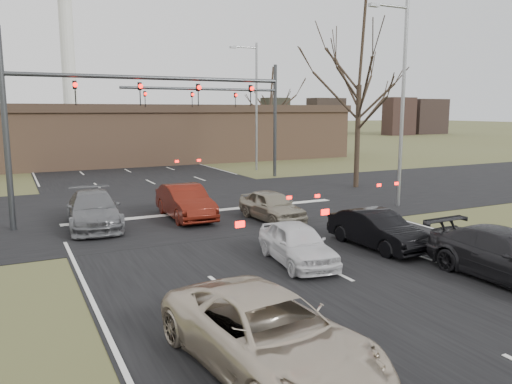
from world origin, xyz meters
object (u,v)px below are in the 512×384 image
building (132,133)px  car_silver_ahead (272,206)px  mast_arm_far (240,107)px  car_silver_suv (268,333)px  car_white_sedan (297,243)px  car_black_hatch (377,229)px  mast_arm_near (91,104)px  streetlight_right_near (400,94)px  car_charcoal_sedan (510,257)px  car_grey_ahead (94,210)px  streetlight_right_far (254,100)px  car_red_ahead (185,202)px

building → car_silver_ahead: size_ratio=10.88×
mast_arm_far → car_silver_suv: bearing=-113.6°
building → car_white_sedan: (-2.50, -33.85, -2.02)m
building → car_black_hatch: bearing=-88.4°
mast_arm_near → mast_arm_far: same height
streetlight_right_near → car_charcoal_sedan: (-4.82, -9.99, -4.87)m
streetlight_right_near → car_grey_ahead: bearing=171.3°
building → car_charcoal_sedan: bearing=-87.0°
mast_arm_near → mast_arm_far: 15.17m
mast_arm_near → car_silver_suv: bearing=-86.7°
streetlight_right_far → car_grey_ahead: streetlight_right_far is taller
building → streetlight_right_far: bearing=-56.4°
mast_arm_near → car_red_ahead: 5.76m
car_grey_ahead → car_silver_ahead: 7.53m
streetlight_right_near → car_red_ahead: bearing=168.6°
streetlight_right_far → car_silver_ahead: 19.31m
mast_arm_far → car_white_sedan: bearing=-109.5°
streetlight_right_far → car_grey_ahead: (-14.80, -14.82, -4.85)m
car_white_sedan → car_red_ahead: car_red_ahead is taller
car_silver_suv → car_grey_ahead: bearing=88.1°
mast_arm_near → car_silver_ahead: 8.78m
car_black_hatch → car_white_sedan: bearing=-177.6°
streetlight_right_far → car_silver_ahead: streetlight_right_far is taller
car_silver_suv → car_red_ahead: bearing=71.4°
mast_arm_far → streetlight_right_near: (2.64, -13.00, 0.57)m
car_black_hatch → car_red_ahead: car_red_ahead is taller
car_white_sedan → car_silver_ahead: car_silver_ahead is taller
car_black_hatch → mast_arm_near: bearing=131.2°
streetlight_right_near → car_silver_suv: bearing=-139.6°
car_charcoal_sedan → car_grey_ahead: 15.43m
car_red_ahead → car_silver_ahead: size_ratio=1.17×
mast_arm_near → car_black_hatch: bearing=-46.2°
car_black_hatch → car_grey_ahead: size_ratio=0.79×
streetlight_right_near → car_black_hatch: 9.46m
building → streetlight_right_far: 13.53m
car_grey_ahead → car_red_ahead: size_ratio=1.11×
streetlight_right_near → car_black_hatch: size_ratio=2.50×
car_red_ahead → car_grey_ahead: bearing=179.6°
mast_arm_near → car_red_ahead: size_ratio=2.66×
car_white_sedan → car_red_ahead: 8.00m
mast_arm_far → car_white_sedan: (-6.68, -18.85, -4.37)m
car_silver_ahead → streetlight_right_far: bearing=63.1°
mast_arm_near → streetlight_right_near: streetlight_right_near is taller
mast_arm_near → car_silver_suv: 14.94m
car_silver_suv → car_silver_ahead: (6.13, 11.22, -0.05)m
car_white_sedan → mast_arm_near: bearing=125.8°
streetlight_right_near → streetlight_right_far: bearing=88.3°
mast_arm_near → car_silver_ahead: bearing=-23.7°
car_silver_suv → car_white_sedan: bearing=47.7°
car_silver_suv → car_silver_ahead: size_ratio=1.33×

